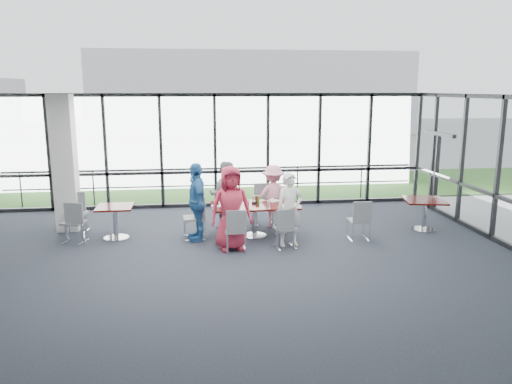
{
  "coord_description": "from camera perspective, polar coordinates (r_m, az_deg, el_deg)",
  "views": [
    {
      "loc": [
        -0.6,
        -9.01,
        3.33
      ],
      "look_at": [
        0.73,
        1.59,
        1.1
      ],
      "focal_mm": 35.0,
      "sensor_mm": 36.0,
      "label": 1
    }
  ],
  "objects": [
    {
      "name": "structural_column",
      "position": [
        12.5,
        -21.0,
        3.05
      ],
      "size": [
        0.5,
        0.5,
        3.2
      ],
      "primitive_type": "cube",
      "color": "silver",
      "rests_on": "ground"
    },
    {
      "name": "condiment_caddy",
      "position": [
        11.36,
        -0.22,
        -1.23
      ],
      "size": [
        0.1,
        0.07,
        0.04
      ],
      "primitive_type": "cube",
      "color": "black",
      "rests_on": "main_table"
    },
    {
      "name": "menu_c",
      "position": [
        11.65,
        0.35,
        -0.99
      ],
      "size": [
        0.37,
        0.33,
        0.0
      ],
      "primitive_type": "cube",
      "rotation": [
        0.0,
        0.0,
        0.44
      ],
      "color": "beige",
      "rests_on": "main_table"
    },
    {
      "name": "wall_front",
      "position": [
        4.41,
        1.22,
        -11.27
      ],
      "size": [
        12.0,
        0.1,
        3.2
      ],
      "primitive_type": "cube",
      "color": "silver",
      "rests_on": "ground"
    },
    {
      "name": "hangar_main",
      "position": [
        41.27,
        -0.77,
        11.31
      ],
      "size": [
        24.0,
        10.0,
        6.0
      ],
      "primitive_type": "cube",
      "color": "#B9BBC0",
      "rests_on": "ground"
    },
    {
      "name": "chair_main_fl",
      "position": [
        12.26,
        -3.06,
        -1.99
      ],
      "size": [
        0.41,
        0.41,
        0.83
      ],
      "primitive_type": null,
      "rotation": [
        0.0,
        0.0,
        3.13
      ],
      "color": "slate",
      "rests_on": "ground"
    },
    {
      "name": "chair_main_nr",
      "position": [
        10.56,
        3.34,
        -4.17
      ],
      "size": [
        0.48,
        0.48,
        0.86
      ],
      "primitive_type": null,
      "rotation": [
        0.0,
        0.0,
        0.17
      ],
      "color": "slate",
      "rests_on": "ground"
    },
    {
      "name": "tumbler_d",
      "position": [
        11.02,
        -3.66,
        -1.38
      ],
      "size": [
        0.07,
        0.07,
        0.15
      ],
      "primitive_type": "cylinder",
      "color": "white",
      "rests_on": "main_table"
    },
    {
      "name": "plate_fr",
      "position": [
        11.64,
        1.97,
        -0.99
      ],
      "size": [
        0.29,
        0.29,
        0.01
      ],
      "primitive_type": "cylinder",
      "color": "white",
      "rests_on": "main_table"
    },
    {
      "name": "tumbler_a",
      "position": [
        11.06,
        -0.99,
        -1.3
      ],
      "size": [
        0.08,
        0.08,
        0.15
      ],
      "primitive_type": "cylinder",
      "color": "white",
      "rests_on": "main_table"
    },
    {
      "name": "ceiling",
      "position": [
        9.03,
        -3.42,
        10.95
      ],
      "size": [
        12.0,
        10.0,
        0.04
      ],
      "primitive_type": "cube",
      "color": "white",
      "rests_on": "ground"
    },
    {
      "name": "exit_door",
      "position": [
        14.55,
        19.94,
        2.06
      ],
      "size": [
        0.12,
        1.6,
        2.1
      ],
      "primitive_type": "cube",
      "color": "black",
      "rests_on": "ground"
    },
    {
      "name": "grass_strip",
      "position": [
        17.34,
        -5.04,
        0.7
      ],
      "size": [
        80.0,
        5.0,
        0.01
      ],
      "primitive_type": "cube",
      "color": "#2C531D",
      "rests_on": "ground"
    },
    {
      "name": "side_table_left",
      "position": [
        11.59,
        -15.82,
        -2.19
      ],
      "size": [
        0.79,
        0.79,
        0.75
      ],
      "rotation": [
        0.0,
        0.0,
        0.0
      ],
      "color": "#3B0908",
      "rests_on": "ground"
    },
    {
      "name": "menu_a",
      "position": [
        10.85,
        -0.39,
        -1.95
      ],
      "size": [
        0.33,
        0.24,
        0.0
      ],
      "primitive_type": "cube",
      "rotation": [
        0.0,
        0.0,
        0.04
      ],
      "color": "beige",
      "rests_on": "main_table"
    },
    {
      "name": "plate_nl",
      "position": [
        10.83,
        -2.72,
        -1.97
      ],
      "size": [
        0.28,
        0.28,
        0.01
      ],
      "primitive_type": "cylinder",
      "color": "white",
      "rests_on": "main_table"
    },
    {
      "name": "plate_nr",
      "position": [
        11.02,
        3.18,
        -1.73
      ],
      "size": [
        0.25,
        0.25,
        0.01
      ],
      "primitive_type": "cylinder",
      "color": "white",
      "rests_on": "main_table"
    },
    {
      "name": "green_bottle",
      "position": [
        11.28,
        0.26,
        -0.91
      ],
      "size": [
        0.05,
        0.05,
        0.2
      ],
      "primitive_type": "cylinder",
      "color": "#1E7133",
      "rests_on": "main_table"
    },
    {
      "name": "plate_fl",
      "position": [
        11.59,
        -2.6,
        -1.04
      ],
      "size": [
        0.28,
        0.28,
        0.01
      ],
      "primitive_type": "cylinder",
      "color": "white",
      "rests_on": "main_table"
    },
    {
      "name": "diner_far_left",
      "position": [
        11.98,
        -3.54,
        -0.35
      ],
      "size": [
        0.86,
        0.62,
        1.63
      ],
      "primitive_type": "imported",
      "rotation": [
        0.0,
        0.0,
        2.97
      ],
      "color": "slate",
      "rests_on": "ground"
    },
    {
      "name": "chair_spare_la",
      "position": [
        11.6,
        -20.11,
        -3.3
      ],
      "size": [
        0.56,
        0.56,
        0.91
      ],
      "primitive_type": null,
      "rotation": [
        0.0,
        0.0,
        -0.31
      ],
      "color": "slate",
      "rests_on": "ground"
    },
    {
      "name": "ketchup_bottle",
      "position": [
        11.36,
        0.06,
        -0.87
      ],
      "size": [
        0.06,
        0.06,
        0.18
      ],
      "primitive_type": "cylinder",
      "color": "#9A1400",
      "rests_on": "main_table"
    },
    {
      "name": "guard_rail",
      "position": [
        14.9,
        -4.72,
        0.79
      ],
      "size": [
        12.0,
        0.06,
        0.06
      ],
      "primitive_type": "cylinder",
      "rotation": [
        0.0,
        1.57,
        0.0
      ],
      "color": "#2D2D33",
      "rests_on": "ground"
    },
    {
      "name": "menu_b",
      "position": [
        11.15,
        4.39,
        -1.62
      ],
      "size": [
        0.33,
        0.24,
        0.0
      ],
      "primitive_type": "cube",
      "rotation": [
        0.0,
        0.0,
        -0.04
      ],
      "color": "beige",
      "rests_on": "main_table"
    },
    {
      "name": "curtain_wall_back",
      "position": [
        14.13,
        -4.69,
        4.71
      ],
      "size": [
        12.0,
        0.1,
        3.2
      ],
      "primitive_type": "cube",
      "color": "white",
      "rests_on": "ground"
    },
    {
      "name": "side_table_right",
      "position": [
        12.46,
        18.69,
        -1.29
      ],
      "size": [
        1.09,
        1.09,
        0.75
      ],
      "rotation": [
        0.0,
        0.0,
        -0.21
      ],
      "color": "#3B0908",
      "rests_on": "ground"
    },
    {
      "name": "chair_spare_lb",
      "position": [
        12.42,
        -19.79,
        -2.33
      ],
      "size": [
        0.51,
        0.51,
        0.9
      ],
      "primitive_type": null,
      "rotation": [
        0.0,
        0.0,
        2.98
      ],
      "color": "slate",
      "rests_on": "ground"
    },
    {
      "name": "tumbler_c",
      "position": [
        11.55,
        -0.26,
        -0.75
      ],
      "size": [
        0.07,
        0.07,
        0.14
      ],
      "primitive_type": "cylinder",
      "color": "white",
      "rests_on": "main_table"
    },
    {
      "name": "diner_near_left",
      "position": [
        10.36,
        -2.89,
        -1.86
      ],
      "size": [
        0.94,
        0.69,
        1.78
      ],
      "primitive_type": "imported",
      "rotation": [
        0.0,
        0.0,
        0.15
      ],
      "color": "#AE273E",
      "rests_on": "ground"
    },
    {
      "name": "diner_end",
      "position": [
        11.09,
        -6.8,
        -1.12
      ],
      "size": [
        0.71,
        1.09,
        1.74
      ],
      "primitive_type": "imported",
      "rotation": [
        0.0,
        0.0,
        -1.42
      ],
      "color": "#2B6AAA",
      "rests_on": "ground"
    },
    {
      "name": "diner_near_right",
      "position": [
        10.65,
        3.89,
        -2.03
      ],
      "size": [
        0.63,
        0.5,
        1.58
      ],
      "primitive_type": "imported",
      "rotation": [
        0.0,
        0.0,
        0.14
      ],
      "color": "silver",
      "rests_on": "ground"
    },
    {
      "name": "main_table",
      "position": [
        11.31,
        -0.19,
        -2.04
      ],
      "size": [
        1.98,
        1.14,
        0.75
      ],
      "rotation": [
        0.0,
        0.0,
        0.04
      ],
      "color": "#3B0908",
      "rests_on": "ground"
    },
    {
      "name": "chair_spare_r",
      "position": [
        11.33,
        11.67,
        -3.21
      ],
      "size": [
        0.45,
        0.45,
        0.89
      ],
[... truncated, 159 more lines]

